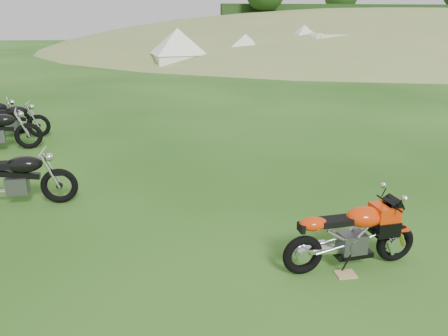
{
  "coord_description": "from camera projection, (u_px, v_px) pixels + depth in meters",
  "views": [
    {
      "loc": [
        -1.0,
        -6.13,
        3.02
      ],
      "look_at": [
        0.03,
        0.4,
        0.73
      ],
      "focal_mm": 35.0,
      "sensor_mm": 36.0,
      "label": 1
    }
  ],
  "objects": [
    {
      "name": "hillside",
      "position": [
        384.0,
        46.0,
        47.73
      ],
      "size": [
        80.0,
        64.0,
        8.0
      ],
      "primitive_type": "ellipsoid",
      "color": "olive",
      "rests_on": "ground"
    },
    {
      "name": "tent_left",
      "position": [
        178.0,
        48.0,
        26.74
      ],
      "size": [
        3.27,
        3.27,
        2.49
      ],
      "primitive_type": null,
      "rotation": [
        0.0,
        0.0,
        0.15
      ],
      "color": "white",
      "rests_on": "ground"
    },
    {
      "name": "hedgerow",
      "position": [
        384.0,
        46.0,
        47.73
      ],
      "size": [
        36.0,
        1.2,
        8.6
      ],
      "primitive_type": null,
      "color": "black",
      "rests_on": "ground"
    },
    {
      "name": "caravan",
      "position": [
        339.0,
        50.0,
        27.87
      ],
      "size": [
        4.55,
        2.39,
        2.05
      ],
      "primitive_type": null,
      "rotation": [
        0.0,
        0.0,
        0.1
      ],
      "color": "silver",
      "rests_on": "ground"
    },
    {
      "name": "plywood_board",
      "position": [
        346.0,
        274.0,
        5.39
      ],
      "size": [
        0.24,
        0.2,
        0.02
      ],
      "primitive_type": "cube",
      "rotation": [
        0.0,
        0.0,
        -0.01
      ],
      "color": "tan",
      "rests_on": "ground"
    },
    {
      "name": "vintage_moto_d",
      "position": [
        10.0,
        120.0,
        11.31
      ],
      "size": [
        1.91,
        0.53,
        0.99
      ],
      "primitive_type": null,
      "rotation": [
        0.0,
        0.0,
        0.05
      ],
      "color": "black",
      "rests_on": "ground"
    },
    {
      "name": "sport_motorcycle",
      "position": [
        352.0,
        230.0,
        5.41
      ],
      "size": [
        1.74,
        0.57,
        1.03
      ],
      "primitive_type": null,
      "rotation": [
        0.0,
        0.0,
        0.08
      ],
      "color": "red",
      "rests_on": "ground"
    },
    {
      "name": "vintage_moto_a",
      "position": [
        15.0,
        178.0,
        7.22
      ],
      "size": [
        1.92,
        0.46,
        1.01
      ],
      "primitive_type": null,
      "rotation": [
        0.0,
        0.0,
        0.01
      ],
      "color": "black",
      "rests_on": "ground"
    },
    {
      "name": "ground",
      "position": [
        226.0,
        220.0,
        6.86
      ],
      "size": [
        120.0,
        120.0,
        0.0
      ],
      "primitive_type": "plane",
      "color": "#17420E",
      "rests_on": "ground"
    },
    {
      "name": "tent_right",
      "position": [
        303.0,
        45.0,
        28.23
      ],
      "size": [
        3.32,
        3.32,
        2.59
      ],
      "primitive_type": null,
      "rotation": [
        0.0,
        0.0,
        0.12
      ],
      "color": "beige",
      "rests_on": "ground"
    },
    {
      "name": "tent_mid",
      "position": [
        245.0,
        49.0,
        27.35
      ],
      "size": [
        3.2,
        3.2,
        2.24
      ],
      "primitive_type": null,
      "rotation": [
        0.0,
        0.0,
        -0.28
      ],
      "color": "white",
      "rests_on": "ground"
    }
  ]
}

